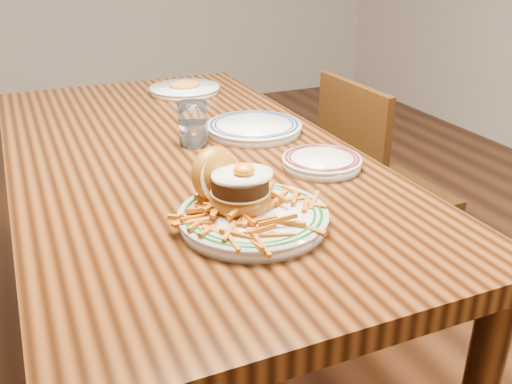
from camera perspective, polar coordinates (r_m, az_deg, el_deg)
name	(u,v)px	position (r m, az deg, el deg)	size (l,w,h in m)	color
floor	(195,375)	(1.89, -6.12, -17.75)	(6.00, 6.00, 0.00)	black
table	(184,183)	(1.52, -7.24, 0.94)	(0.85, 1.60, 0.75)	black
chair_right	(373,187)	(2.07, 11.66, 0.53)	(0.39, 0.39, 0.83)	#3C210C
main_plate	(247,205)	(1.10, -0.92, -1.31)	(0.29, 0.31, 0.14)	silver
side_plate	(322,161)	(1.38, 6.60, 3.08)	(0.19, 0.20, 0.03)	silver
rear_plate	(254,127)	(1.61, -0.19, 6.49)	(0.27, 0.27, 0.03)	silver
water_glass	(193,126)	(1.52, -6.31, 6.54)	(0.08, 0.08, 0.12)	white
far_plate	(185,89)	(2.05, -7.13, 10.20)	(0.24, 0.24, 0.04)	silver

